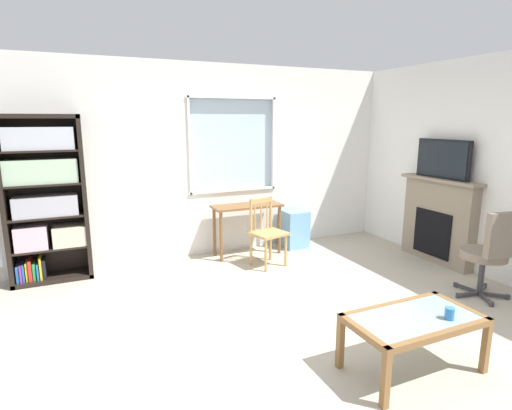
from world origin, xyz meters
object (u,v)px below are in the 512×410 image
office_chair (491,250)px  sippy_cup (450,313)px  bookshelf (45,196)px  tv (443,159)px  coffee_table (414,324)px  desk_under_window (247,214)px  plastic_drawer_unit (294,229)px  fireplace (438,220)px  wooden_chair (267,232)px

office_chair → sippy_cup: size_ratio=11.11×
bookshelf → tv: size_ratio=2.42×
coffee_table → sippy_cup: sippy_cup is taller
tv → office_chair: 1.49m
office_chair → coffee_table: office_chair is taller
desk_under_window → plastic_drawer_unit: (0.80, 0.05, -0.32)m
fireplace → sippy_cup: bearing=-136.0°
desk_under_window → coffee_table: desk_under_window is taller
bookshelf → wooden_chair: bearing=-13.3°
plastic_drawer_unit → bookshelf: bearing=179.0°
office_chair → sippy_cup: (-1.52, -0.79, -0.06)m
fireplace → office_chair: (-0.47, -1.13, -0.03)m
plastic_drawer_unit → wooden_chair: bearing=-142.5°
tv → plastic_drawer_unit: bearing=136.3°
fireplace → office_chair: bearing=-112.6°
bookshelf → tv: 5.03m
bookshelf → plastic_drawer_unit: 3.44m
bookshelf → sippy_cup: 4.43m
bookshelf → plastic_drawer_unit: (3.36, -0.06, -0.76)m
tv → wooden_chair: bearing=159.4°
tv → office_chair: (-0.45, -1.13, -0.86)m
wooden_chair → office_chair: (1.73, -1.95, 0.09)m
fireplace → sippy_cup: size_ratio=13.18×
bookshelf → wooden_chair: (2.62, -0.62, -0.58)m
wooden_chair → coffee_table: 2.60m
tv → sippy_cup: 2.90m
tv → sippy_cup: size_ratio=9.16×
plastic_drawer_unit → office_chair: size_ratio=0.57×
plastic_drawer_unit → sippy_cup: (-0.52, -3.30, 0.21)m
office_chair → sippy_cup: 1.71m
bookshelf → sippy_cup: bookshelf is taller
office_chair → tv: bearing=68.2°
plastic_drawer_unit → tv: (1.45, -1.38, 1.13)m
plastic_drawer_unit → coffee_table: bearing=-102.9°
office_chair → wooden_chair: bearing=131.7°
bookshelf → coffee_table: bookshelf is taller
wooden_chair → plastic_drawer_unit: size_ratio=1.58×
desk_under_window → wooden_chair: 0.54m
desk_under_window → wooden_chair: wooden_chair is taller
bookshelf → fireplace: bookshelf is taller
coffee_table → sippy_cup: 0.27m
wooden_chair → tv: (2.19, -0.82, 0.95)m
wooden_chair → tv: bearing=-20.6°
bookshelf → coffee_table: 4.21m
tv → sippy_cup: (-1.97, -1.91, -0.92)m
desk_under_window → office_chair: bearing=-53.8°
desk_under_window → plastic_drawer_unit: desk_under_window is taller
coffee_table → sippy_cup: bearing=-33.3°
plastic_drawer_unit → tv: tv is taller
bookshelf → office_chair: bearing=-30.5°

